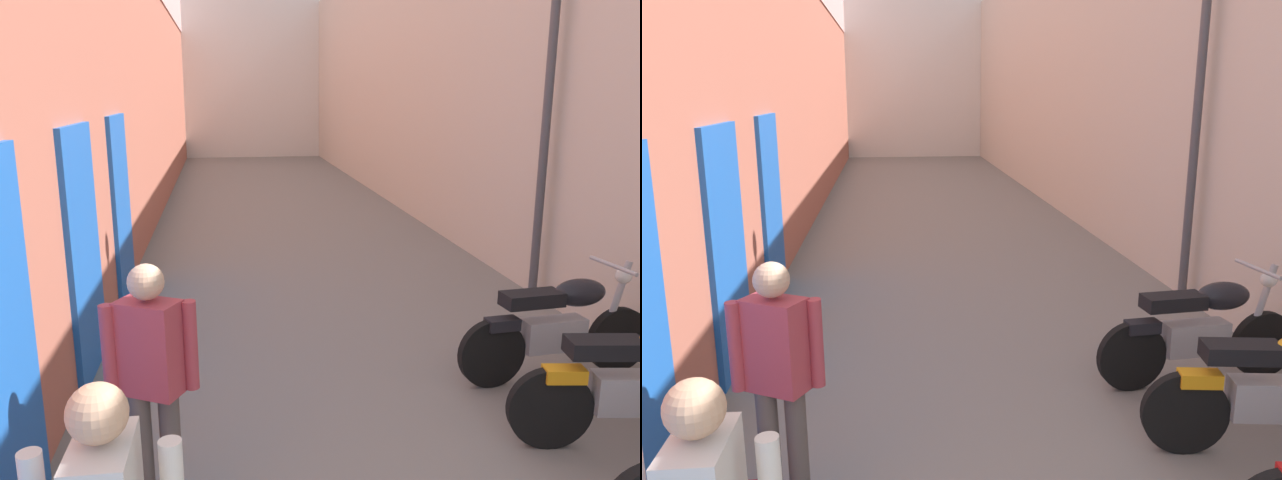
{
  "view_description": "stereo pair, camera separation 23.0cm",
  "coord_description": "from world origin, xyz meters",
  "views": [
    {
      "loc": [
        -1.29,
        0.09,
        2.48
      ],
      "look_at": [
        -0.38,
        5.74,
        1.1
      ],
      "focal_mm": 35.08,
      "sensor_mm": 36.0,
      "label": 1
    },
    {
      "loc": [
        -1.06,
        0.06,
        2.48
      ],
      "look_at": [
        -0.38,
        5.74,
        1.1
      ],
      "focal_mm": 35.08,
      "sensor_mm": 36.0,
      "label": 2
    }
  ],
  "objects": [
    {
      "name": "street_lamp",
      "position": [
        2.27,
        6.74,
        3.0
      ],
      "size": [
        0.79,
        0.18,
        5.19
      ],
      "color": "#47474C",
      "rests_on": "ground"
    },
    {
      "name": "motorcycle_fourth",
      "position": [
        1.57,
        4.79,
        0.5
      ],
      "size": [
        1.85,
        0.58,
        1.04
      ],
      "color": "black",
      "rests_on": "ground"
    },
    {
      "name": "building_far_end",
      "position": [
        0.0,
        25.07,
        3.12
      ],
      "size": [
        8.01,
        2.0,
        6.24
      ],
      "primitive_type": "cube",
      "color": "silver",
      "rests_on": "ground"
    },
    {
      "name": "ground_plane",
      "position": [
        0.0,
        10.04,
        0.0
      ],
      "size": [
        40.07,
        40.07,
        0.0
      ],
      "primitive_type": "plane",
      "color": "slate"
    },
    {
      "name": "pedestrian_mid_alley",
      "position": [
        -1.71,
        3.42,
        0.92
      ],
      "size": [
        0.52,
        0.34,
        1.57
      ],
      "color": "#564C47",
      "rests_on": "ground"
    },
    {
      "name": "building_right",
      "position": [
        2.71,
        12.03,
        2.82
      ],
      "size": [
        0.45,
        24.07,
        5.65
      ],
      "color": "beige",
      "rests_on": "ground"
    }
  ]
}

